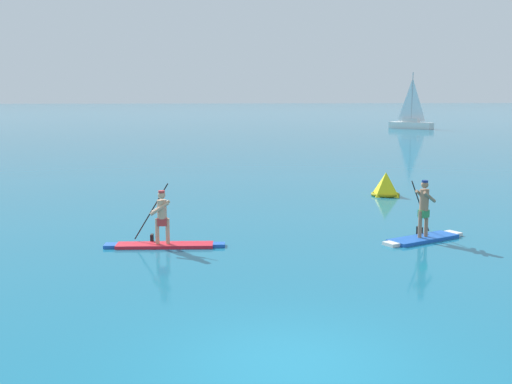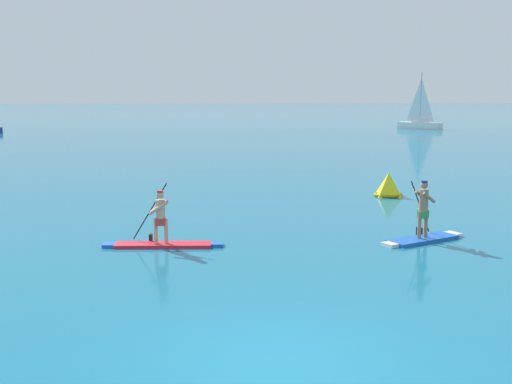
{
  "view_description": "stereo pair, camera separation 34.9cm",
  "coord_description": "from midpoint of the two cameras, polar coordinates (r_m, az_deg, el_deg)",
  "views": [
    {
      "loc": [
        -1.33,
        -9.43,
        4.29
      ],
      "look_at": [
        0.25,
        10.6,
        1.08
      ],
      "focal_mm": 44.38,
      "sensor_mm": 36.0,
      "label": 1
    },
    {
      "loc": [
        -0.99,
        -9.45,
        4.29
      ],
      "look_at": [
        0.25,
        10.6,
        1.08
      ],
      "focal_mm": 44.38,
      "sensor_mm": 36.0,
      "label": 2
    }
  ],
  "objects": [
    {
      "name": "paddleboarder_mid_center",
      "position": [
        17.85,
        -8.93,
        -3.78
      ],
      "size": [
        3.37,
        0.88,
        1.79
      ],
      "rotation": [
        0.0,
        0.0,
        3.1
      ],
      "color": "red",
      "rests_on": "ground"
    },
    {
      "name": "sailboat_right_horizon",
      "position": [
        76.03,
        13.69,
        6.22
      ],
      "size": [
        4.61,
        4.47,
        6.45
      ],
      "rotation": [
        0.0,
        0.0,
        2.38
      ],
      "color": "white",
      "rests_on": "ground"
    },
    {
      "name": "race_marker_buoy",
      "position": [
        26.72,
        11.24,
        0.57
      ],
      "size": [
        1.36,
        1.36,
        0.98
      ],
      "color": "yellow",
      "rests_on": "ground"
    },
    {
      "name": "ground",
      "position": [
        10.43,
        2.34,
        -15.21
      ],
      "size": [
        440.0,
        440.0,
        0.0
      ],
      "primitive_type": "plane",
      "color": "#196B8C"
    },
    {
      "name": "paddleboarder_far_right",
      "position": [
        19.0,
        14.36,
        -3.04
      ],
      "size": [
        2.73,
        1.73,
        1.81
      ],
      "rotation": [
        0.0,
        0.0,
        0.48
      ],
      "color": "blue",
      "rests_on": "ground"
    }
  ]
}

